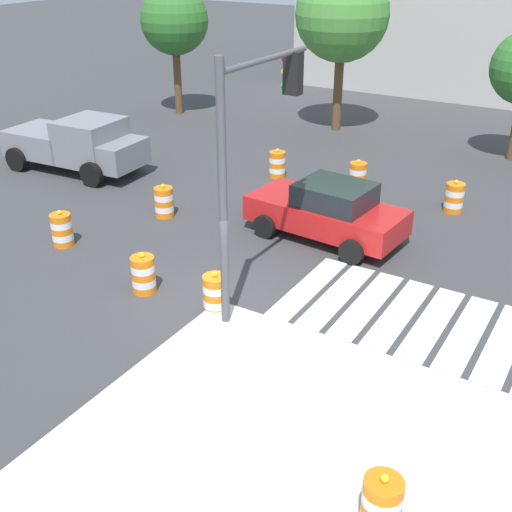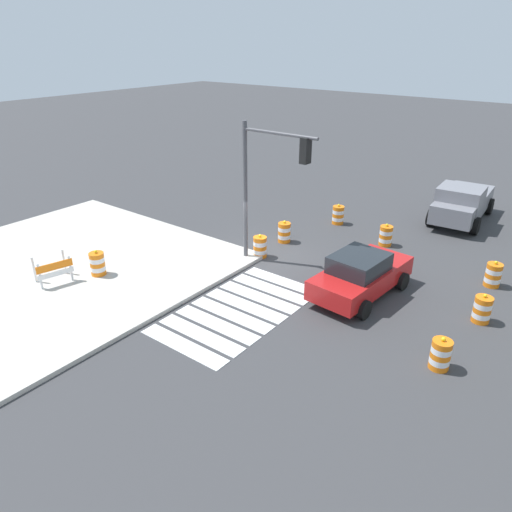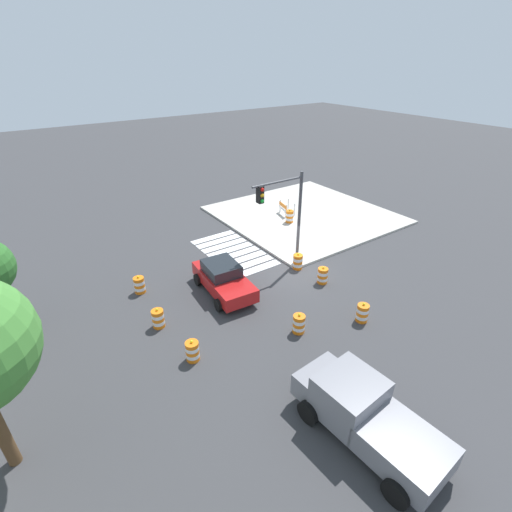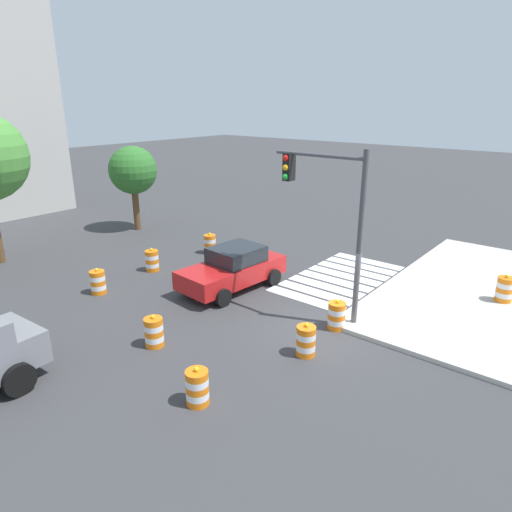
# 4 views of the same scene
# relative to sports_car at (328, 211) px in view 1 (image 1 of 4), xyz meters

# --- Properties ---
(ground_plane) EXTENTS (120.00, 120.00, 0.00)m
(ground_plane) POSITION_rel_sports_car_xyz_m (-0.52, -4.55, -0.81)
(ground_plane) COLOR #38383A
(crosswalk_stripes) EXTENTS (5.85, 3.20, 0.02)m
(crosswalk_stripes) POSITION_rel_sports_car_xyz_m (3.48, -2.75, -0.80)
(crosswalk_stripes) COLOR silver
(crosswalk_stripes) RESTS_ON ground
(sports_car) EXTENTS (4.44, 2.41, 1.63)m
(sports_car) POSITION_rel_sports_car_xyz_m (0.00, 0.00, 0.00)
(sports_car) COLOR red
(sports_car) RESTS_ON ground
(pickup_truck) EXTENTS (5.26, 2.60, 1.92)m
(pickup_truck) POSITION_rel_sports_car_xyz_m (-9.85, 0.57, 0.16)
(pickup_truck) COLOR slate
(pickup_truck) RESTS_ON ground
(traffic_barrel_near_corner) EXTENTS (0.56, 0.56, 1.02)m
(traffic_barrel_near_corner) POSITION_rel_sports_car_xyz_m (-2.39, -4.91, -0.36)
(traffic_barrel_near_corner) COLOR orange
(traffic_barrel_near_corner) RESTS_ON ground
(traffic_barrel_crosswalk_end) EXTENTS (0.56, 0.56, 1.02)m
(traffic_barrel_crosswalk_end) POSITION_rel_sports_car_xyz_m (-3.62, 3.62, -0.36)
(traffic_barrel_crosswalk_end) COLOR orange
(traffic_barrel_crosswalk_end) RESTS_ON ground
(traffic_barrel_median_near) EXTENTS (0.56, 0.56, 1.02)m
(traffic_barrel_median_near) POSITION_rel_sports_car_xyz_m (-0.78, 3.95, -0.36)
(traffic_barrel_median_near) COLOR orange
(traffic_barrel_median_near) RESTS_ON ground
(traffic_barrel_median_far) EXTENTS (0.56, 0.56, 1.02)m
(traffic_barrel_median_far) POSITION_rel_sports_car_xyz_m (-5.90, -4.10, -0.36)
(traffic_barrel_median_far) COLOR orange
(traffic_barrel_median_far) RESTS_ON ground
(traffic_barrel_far_curb) EXTENTS (0.56, 0.56, 1.02)m
(traffic_barrel_far_curb) POSITION_rel_sports_car_xyz_m (2.47, 3.69, -0.36)
(traffic_barrel_far_curb) COLOR orange
(traffic_barrel_far_curb) RESTS_ON ground
(traffic_barrel_lane_center) EXTENTS (0.56, 0.56, 1.02)m
(traffic_barrel_lane_center) POSITION_rel_sports_car_xyz_m (-4.79, -1.12, -0.36)
(traffic_barrel_lane_center) COLOR orange
(traffic_barrel_lane_center) RESTS_ON ground
(traffic_barrel_opposite_curb) EXTENTS (0.56, 0.56, 1.02)m
(traffic_barrel_opposite_curb) POSITION_rel_sports_car_xyz_m (-0.42, -4.79, -0.36)
(traffic_barrel_opposite_curb) COLOR orange
(traffic_barrel_opposite_curb) RESTS_ON ground
(traffic_barrel_on_sidewalk) EXTENTS (0.56, 0.56, 1.02)m
(traffic_barrel_on_sidewalk) POSITION_rel_sports_car_xyz_m (4.89, -8.54, -0.21)
(traffic_barrel_on_sidewalk) COLOR orange
(traffic_barrel_on_sidewalk) RESTS_ON sidewalk_corner
(traffic_light_pole) EXTENTS (0.47, 3.29, 5.50)m
(traffic_light_pole) POSITION_rel_sports_car_xyz_m (0.08, -4.02, 3.10)
(traffic_light_pole) COLOR #4C4C51
(traffic_light_pole) RESTS_ON sidewalk_corner
(street_tree_streetside_near) EXTENTS (3.77, 3.77, 6.58)m
(street_tree_streetside_near) POSITION_rel_sports_car_xyz_m (-4.42, 10.16, 3.85)
(street_tree_streetside_near) COLOR brown
(street_tree_streetside_near) RESTS_ON ground
(street_tree_streetside_far) EXTENTS (3.01, 3.01, 5.64)m
(street_tree_streetside_far) POSITION_rel_sports_car_xyz_m (-11.87, 8.88, 3.29)
(street_tree_streetside_far) COLOR brown
(street_tree_streetside_far) RESTS_ON ground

